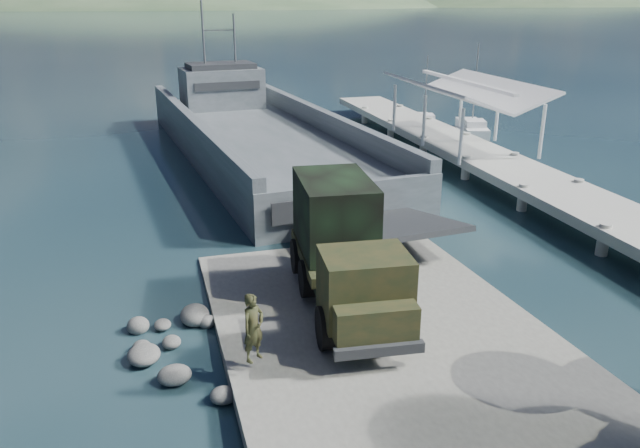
{
  "coord_description": "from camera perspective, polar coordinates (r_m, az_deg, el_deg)",
  "views": [
    {
      "loc": [
        -6.49,
        -16.14,
        10.28
      ],
      "look_at": [
        -0.34,
        6.0,
        1.83
      ],
      "focal_mm": 35.0,
      "sensor_mm": 36.0,
      "label": 1
    }
  ],
  "objects": [
    {
      "name": "military_truck",
      "position": [
        20.71,
        2.16,
        -2.12
      ],
      "size": [
        3.35,
        8.55,
        3.87
      ],
      "rotation": [
        0.0,
        0.0,
        -0.09
      ],
      "color": "black",
      "rests_on": "boat_ramp"
    },
    {
      "name": "soldier",
      "position": [
        17.29,
        -6.06,
        -10.53
      ],
      "size": [
        0.86,
        0.8,
        1.97
      ],
      "primitive_type": "imported",
      "rotation": [
        0.0,
        0.0,
        0.62
      ],
      "color": "black",
      "rests_on": "boat_ramp"
    },
    {
      "name": "ground",
      "position": [
        20.21,
        5.59,
        -10.51
      ],
      "size": [
        1400.0,
        1400.0,
        0.0
      ],
      "primitive_type": "plane",
      "color": "#1A343E",
      "rests_on": "ground"
    },
    {
      "name": "distant_headlands",
      "position": [
        578.99,
        -10.49,
        18.86
      ],
      "size": [
        1000.0,
        240.0,
        48.0
      ],
      "primitive_type": null,
      "color": "#3B5837",
      "rests_on": "ground"
    },
    {
      "name": "pier",
      "position": [
        40.91,
        13.45,
        7.39
      ],
      "size": [
        6.4,
        44.0,
        6.1
      ],
      "color": "#B4B3A9",
      "rests_on": "ground"
    },
    {
      "name": "sailboat_far",
      "position": [
        54.1,
        9.52,
        9.3
      ],
      "size": [
        2.52,
        4.98,
        5.82
      ],
      "rotation": [
        0.0,
        0.0,
        -0.25
      ],
      "color": "white",
      "rests_on": "ground"
    },
    {
      "name": "landing_craft",
      "position": [
        42.24,
        -5.59,
        7.24
      ],
      "size": [
        12.37,
        36.94,
        10.79
      ],
      "rotation": [
        0.0,
        0.0,
        0.1
      ],
      "color": "#485155",
      "rests_on": "ground"
    },
    {
      "name": "shoreline_rocks",
      "position": [
        19.56,
        -12.6,
        -12.07
      ],
      "size": [
        3.2,
        5.6,
        0.9
      ],
      "primitive_type": null,
      "color": "#525250",
      "rests_on": "ground"
    },
    {
      "name": "boat_ramp",
      "position": [
        19.29,
        6.69,
        -11.31
      ],
      "size": [
        10.0,
        18.0,
        0.5
      ],
      "primitive_type": "cube",
      "color": "slate",
      "rests_on": "ground"
    },
    {
      "name": "sailboat_near",
      "position": [
        51.27,
        13.74,
        8.48
      ],
      "size": [
        3.42,
        6.07,
        7.11
      ],
      "rotation": [
        0.0,
        0.0,
        -0.31
      ],
      "color": "white",
      "rests_on": "ground"
    }
  ]
}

